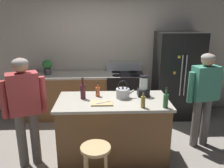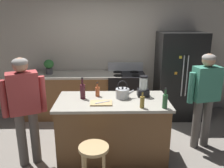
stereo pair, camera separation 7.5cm
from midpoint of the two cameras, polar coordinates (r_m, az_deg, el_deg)
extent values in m
plane|color=gray|center=(3.80, 0.69, -17.13)|extent=(14.00, 14.00, 0.00)
cube|color=beige|center=(5.17, 0.05, 8.15)|extent=(8.00, 0.10, 2.70)
cube|color=brown|center=(3.57, 0.71, -11.20)|extent=(1.55, 0.76, 0.89)
cube|color=#B2AD9E|center=(3.38, 0.74, -4.22)|extent=(1.61, 0.82, 0.04)
cube|color=brown|center=(5.04, -9.00, -2.89)|extent=(2.00, 0.64, 0.89)
cube|color=#B2AD9E|center=(4.91, -9.24, 2.23)|extent=(2.00, 0.64, 0.04)
cube|color=black|center=(5.05, 16.35, 1.93)|extent=(0.90, 0.70, 1.78)
cylinder|color=#B7BABF|center=(4.67, 17.29, 1.82)|extent=(0.02, 0.02, 0.80)
cylinder|color=#B7BABF|center=(4.70, 18.21, 1.82)|extent=(0.02, 0.02, 0.80)
cube|color=orange|center=(4.64, 15.76, 2.55)|extent=(0.05, 0.01, 0.05)
cube|color=yellow|center=(4.59, 16.82, 6.25)|extent=(0.05, 0.01, 0.05)
cube|color=orange|center=(4.90, 20.82, -1.96)|extent=(0.05, 0.01, 0.05)
cube|color=black|center=(4.98, 3.89, -2.73)|extent=(0.76, 0.64, 0.93)
cube|color=black|center=(4.69, 4.21, -4.58)|extent=(0.60, 0.01, 0.24)
cube|color=#B7BABF|center=(5.10, 3.73, 4.24)|extent=(0.76, 0.06, 0.18)
cylinder|color=black|center=(4.68, 1.96, 2.08)|extent=(0.18, 0.18, 0.01)
cylinder|color=black|center=(4.72, 6.33, 2.09)|extent=(0.18, 0.18, 0.01)
cylinder|color=black|center=(4.98, 1.78, 2.95)|extent=(0.18, 0.18, 0.01)
cylinder|color=black|center=(5.01, 5.90, 2.95)|extent=(0.18, 0.18, 0.01)
cylinder|color=#66605B|center=(3.64, -20.54, -12.59)|extent=(0.17, 0.17, 0.81)
cylinder|color=#66605B|center=(3.64, -17.67, -12.22)|extent=(0.17, 0.17, 0.81)
cube|color=#B23F3F|center=(3.37, -20.21, -2.07)|extent=(0.45, 0.36, 0.57)
cylinder|color=#B23F3F|center=(3.38, -24.33, -3.38)|extent=(0.12, 0.12, 0.52)
cylinder|color=#B23F3F|center=(3.41, -15.95, -2.36)|extent=(0.12, 0.12, 0.52)
sphere|color=tan|center=(3.27, -20.88, 4.35)|extent=(0.26, 0.26, 0.20)
ellipsoid|color=gray|center=(3.27, -20.94, 4.95)|extent=(0.28, 0.28, 0.12)
cylinder|color=#66605B|center=(4.19, 22.44, -8.75)|extent=(0.15, 0.15, 0.81)
cylinder|color=#66605B|center=(4.09, 20.36, -9.13)|extent=(0.15, 0.15, 0.81)
cube|color=#3F8C72|center=(3.91, 22.45, 0.07)|extent=(0.44, 0.30, 0.54)
cylinder|color=#3F8C72|center=(4.07, 25.24, -0.37)|extent=(0.11, 0.11, 0.48)
cylinder|color=#3F8C72|center=(3.78, 19.28, -0.90)|extent=(0.11, 0.11, 0.48)
sphere|color=tan|center=(3.83, 23.06, 5.38)|extent=(0.24, 0.24, 0.20)
ellipsoid|color=gray|center=(3.82, 23.12, 5.89)|extent=(0.25, 0.25, 0.12)
cylinder|color=tan|center=(2.86, -3.71, -15.33)|extent=(0.36, 0.36, 0.04)
cylinder|color=tan|center=(3.14, -5.76, -18.98)|extent=(0.04, 0.04, 0.58)
cylinder|color=tan|center=(3.13, -1.24, -19.01)|extent=(0.04, 0.04, 0.58)
cylinder|color=#4C4C51|center=(4.98, -14.61, 3.05)|extent=(0.14, 0.14, 0.12)
ellipsoid|color=#337A38|center=(4.94, -14.74, 4.74)|extent=(0.20, 0.20, 0.18)
cube|color=black|center=(3.56, 8.19, -2.12)|extent=(0.17, 0.17, 0.10)
cylinder|color=silver|center=(3.52, 8.28, 0.11)|extent=(0.12, 0.12, 0.19)
cylinder|color=black|center=(3.49, 8.35, 1.78)|extent=(0.12, 0.12, 0.02)
cylinder|color=#2D6638|center=(3.15, 13.45, -4.17)|extent=(0.07, 0.07, 0.18)
cylinder|color=#2D6638|center=(3.10, 13.61, -1.93)|extent=(0.03, 0.03, 0.08)
cylinder|color=black|center=(3.09, 13.67, -1.10)|extent=(0.03, 0.03, 0.02)
cylinder|color=olive|center=(3.10, 8.06, -4.44)|extent=(0.06, 0.06, 0.15)
cylinder|color=olive|center=(3.06, 8.14, -2.52)|extent=(0.02, 0.02, 0.07)
cylinder|color=black|center=(3.05, 8.17, -1.80)|extent=(0.03, 0.03, 0.02)
cylinder|color=#471923|center=(3.42, -6.54, -1.87)|extent=(0.08, 0.08, 0.21)
cylinder|color=#471923|center=(3.37, -6.62, 0.54)|extent=(0.03, 0.03, 0.09)
cylinder|color=black|center=(3.36, -6.65, 1.41)|extent=(0.03, 0.03, 0.02)
cylinder|color=#B24C26|center=(3.51, -2.94, -1.89)|extent=(0.06, 0.06, 0.14)
cylinder|color=#B24C26|center=(3.48, -2.97, -0.33)|extent=(0.02, 0.02, 0.06)
cylinder|color=black|center=(3.47, -2.98, 0.27)|extent=(0.03, 0.03, 0.02)
cylinder|color=#B7BABF|center=(3.44, 3.19, -2.31)|extent=(0.20, 0.20, 0.14)
sphere|color=black|center=(3.41, 3.21, -0.96)|extent=(0.03, 0.03, 0.03)
cylinder|color=#B7BABF|center=(3.44, 5.36, -1.96)|extent=(0.09, 0.03, 0.08)
torus|color=black|center=(3.40, 3.22, -0.40)|extent=(0.16, 0.02, 0.16)
cube|color=tan|center=(3.24, -1.99, -4.65)|extent=(0.30, 0.20, 0.02)
cube|color=#B7BABF|center=(3.23, -1.63, -4.43)|extent=(0.21, 0.12, 0.01)
camera|label=1|loc=(0.04, -89.40, 0.18)|focal=37.51mm
camera|label=2|loc=(0.04, 90.60, -0.18)|focal=37.51mm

